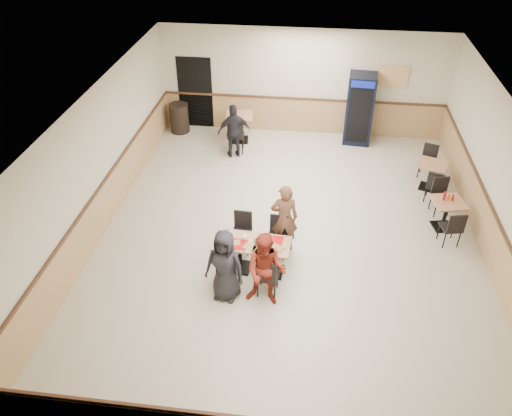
# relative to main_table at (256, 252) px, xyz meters

# --- Properties ---
(ground) EXTENTS (10.00, 10.00, 0.00)m
(ground) POSITION_rel_main_table_xyz_m (0.56, 1.17, -0.46)
(ground) COLOR beige
(ground) RESTS_ON ground
(room_shell) EXTENTS (10.00, 10.00, 10.00)m
(room_shell) POSITION_rel_main_table_xyz_m (2.33, 3.71, 0.12)
(room_shell) COLOR silver
(room_shell) RESTS_ON ground
(main_table) EXTENTS (1.34, 0.74, 0.69)m
(main_table) POSITION_rel_main_table_xyz_m (0.00, 0.00, 0.00)
(main_table) COLOR black
(main_table) RESTS_ON ground
(main_chairs) EXTENTS (1.25, 1.59, 0.88)m
(main_chairs) POSITION_rel_main_table_xyz_m (-0.05, 0.00, -0.02)
(main_chairs) COLOR black
(main_chairs) RESTS_ON ground
(diner_woman_left) EXTENTS (0.79, 0.59, 1.48)m
(diner_woman_left) POSITION_rel_main_table_xyz_m (-0.47, -0.76, 0.28)
(diner_woman_left) COLOR black
(diner_woman_left) RESTS_ON ground
(diner_woman_right) EXTENTS (0.80, 0.66, 1.51)m
(diner_woman_right) POSITION_rel_main_table_xyz_m (0.27, -0.81, 0.29)
(diner_woman_right) COLOR maroon
(diner_woman_right) RESTS_ON ground
(diner_man_opposite) EXTENTS (0.60, 0.44, 1.53)m
(diner_man_opposite) POSITION_rel_main_table_xyz_m (0.47, 0.76, 0.30)
(diner_man_opposite) COLOR brown
(diner_man_opposite) RESTS_ON ground
(lone_diner) EXTENTS (0.94, 0.62, 1.48)m
(lone_diner) POSITION_rel_main_table_xyz_m (-1.14, 4.47, 0.28)
(lone_diner) COLOR black
(lone_diner) RESTS_ON ground
(tabletop_clutter) EXTENTS (1.15, 0.56, 0.12)m
(tabletop_clutter) POSITION_rel_main_table_xyz_m (-0.06, -0.04, 0.26)
(tabletop_clutter) COLOR #BC0C0C
(tabletop_clutter) RESTS_ON main_table
(side_table_near) EXTENTS (0.76, 0.76, 0.69)m
(side_table_near) POSITION_rel_main_table_xyz_m (3.89, 1.88, -0.01)
(side_table_near) COLOR black
(side_table_near) RESTS_ON ground
(side_table_near_chair_south) EXTENTS (0.48, 0.48, 0.87)m
(side_table_near_chair_south) POSITION_rel_main_table_xyz_m (3.89, 1.33, -0.03)
(side_table_near_chair_south) COLOR black
(side_table_near_chair_south) RESTS_ON ground
(side_table_near_chair_north) EXTENTS (0.48, 0.48, 0.87)m
(side_table_near_chair_north) POSITION_rel_main_table_xyz_m (3.89, 2.43, -0.03)
(side_table_near_chair_north) COLOR black
(side_table_near_chair_north) RESTS_ON ground
(side_table_far) EXTENTS (0.81, 0.81, 0.68)m
(side_table_far) POSITION_rel_main_table_xyz_m (3.83, 3.47, -0.01)
(side_table_far) COLOR black
(side_table_far) RESTS_ON ground
(side_table_far_chair_south) EXTENTS (0.51, 0.51, 0.86)m
(side_table_far_chair_south) POSITION_rel_main_table_xyz_m (3.83, 2.93, -0.03)
(side_table_far_chair_south) COLOR black
(side_table_far_chair_south) RESTS_ON ground
(side_table_far_chair_north) EXTENTS (0.51, 0.51, 0.86)m
(side_table_far_chair_north) POSITION_rel_main_table_xyz_m (3.83, 4.02, -0.03)
(side_table_far_chair_north) COLOR black
(side_table_far_chair_north) RESTS_ON ground
(condiment_caddy) EXTENTS (0.23, 0.06, 0.20)m
(condiment_caddy) POSITION_rel_main_table_xyz_m (3.86, 1.93, 0.31)
(condiment_caddy) COLOR #AE0C17
(condiment_caddy) RESTS_ON side_table_near
(back_table) EXTENTS (0.81, 0.81, 0.79)m
(back_table) POSITION_rel_main_table_xyz_m (-1.14, 5.37, 0.07)
(back_table) COLOR black
(back_table) RESTS_ON ground
(back_table_chair_lone) EXTENTS (0.51, 0.51, 1.00)m
(back_table_chair_lone) POSITION_rel_main_table_xyz_m (-1.14, 4.73, 0.04)
(back_table_chair_lone) COLOR black
(back_table_chair_lone) RESTS_ON ground
(pepsi_cooler) EXTENTS (0.79, 0.80, 1.95)m
(pepsi_cooler) POSITION_rel_main_table_xyz_m (2.16, 5.76, 0.51)
(pepsi_cooler) COLOR black
(pepsi_cooler) RESTS_ON ground
(trash_bin) EXTENTS (0.54, 0.54, 0.85)m
(trash_bin) POSITION_rel_main_table_xyz_m (-2.97, 5.72, -0.04)
(trash_bin) COLOR black
(trash_bin) RESTS_ON ground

